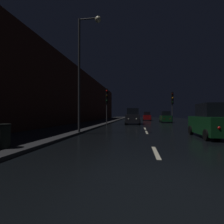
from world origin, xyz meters
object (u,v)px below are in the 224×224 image
(trash_bin_curbside, at_px, (3,136))
(car_approaching_headlights, at_px, (133,117))
(traffic_light_far_left, at_px, (107,99))
(car_parked_right_near, at_px, (213,122))
(car_parked_right_far, at_px, (165,117))
(car_distant_taillights, at_px, (147,116))
(streetlamp_overhead, at_px, (85,58))
(traffic_light_far_right, at_px, (172,100))

(trash_bin_curbside, xyz_separation_m, car_approaching_headlights, (4.41, 18.66, 0.39))
(traffic_light_far_left, distance_m, car_parked_right_near, 13.93)
(traffic_light_far_left, bearing_deg, car_parked_right_near, 29.98)
(car_approaching_headlights, bearing_deg, car_parked_right_far, 136.68)
(car_distant_taillights, xyz_separation_m, car_parked_right_near, (2.67, -26.90, 0.11))
(traffic_light_far_left, xyz_separation_m, car_parked_right_near, (8.55, -10.72, -2.45))
(streetlamp_overhead, bearing_deg, car_distant_taillights, 77.83)
(streetlamp_overhead, height_order, trash_bin_curbside, streetlamp_overhead)
(traffic_light_far_right, xyz_separation_m, car_approaching_headlights, (-6.06, -3.97, -2.53))
(car_parked_right_near, bearing_deg, traffic_light_far_left, 38.58)
(car_parked_right_near, bearing_deg, car_approaching_headlights, 21.83)
(traffic_light_far_right, bearing_deg, streetlamp_overhead, -34.71)
(trash_bin_curbside, bearing_deg, car_approaching_headlights, 76.71)
(streetlamp_overhead, distance_m, car_approaching_headlights, 13.66)
(traffic_light_far_left, distance_m, streetlamp_overhead, 10.35)
(traffic_light_far_left, height_order, car_approaching_headlights, traffic_light_far_left)
(trash_bin_curbside, bearing_deg, traffic_light_far_left, 86.09)
(car_parked_right_far, bearing_deg, car_parked_right_near, -180.00)
(car_approaching_headlights, relative_size, car_distant_taillights, 1.19)
(car_approaching_headlights, height_order, car_parked_right_near, car_approaching_headlights)
(trash_bin_curbside, bearing_deg, traffic_light_far_right, 65.19)
(car_distant_taillights, relative_size, car_parked_right_far, 1.00)
(traffic_light_far_right, xyz_separation_m, trash_bin_curbside, (-10.46, -22.63, -2.92))
(traffic_light_far_left, xyz_separation_m, traffic_light_far_right, (9.35, 6.37, 0.13))
(streetlamp_overhead, bearing_deg, car_parked_right_far, 65.27)
(car_approaching_headlights, bearing_deg, streetlamp_overhead, -13.84)
(traffic_light_far_right, distance_m, car_parked_right_far, 3.23)
(streetlamp_overhead, bearing_deg, traffic_light_far_left, 91.18)
(car_approaching_headlights, relative_size, car_parked_right_far, 1.19)
(car_approaching_headlights, bearing_deg, car_distant_taillights, 169.37)
(trash_bin_curbside, distance_m, car_parked_right_far, 26.09)
(trash_bin_curbside, xyz_separation_m, car_parked_right_far, (9.66, 24.23, 0.23))
(traffic_light_far_left, height_order, car_parked_right_far, traffic_light_far_left)
(traffic_light_far_right, height_order, car_parked_right_far, traffic_light_far_right)
(traffic_light_far_left, distance_m, car_distant_taillights, 17.41)
(traffic_light_far_right, bearing_deg, trash_bin_curbside, -30.54)
(car_distant_taillights, bearing_deg, streetlamp_overhead, 167.83)
(traffic_light_far_right, distance_m, car_parked_right_near, 17.30)
(traffic_light_far_right, distance_m, streetlamp_overhead, 18.97)
(traffic_light_far_right, bearing_deg, car_distant_taillights, -166.27)
(trash_bin_curbside, xyz_separation_m, car_parked_right_near, (9.66, 5.54, 0.34))
(trash_bin_curbside, relative_size, car_parked_right_near, 0.22)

